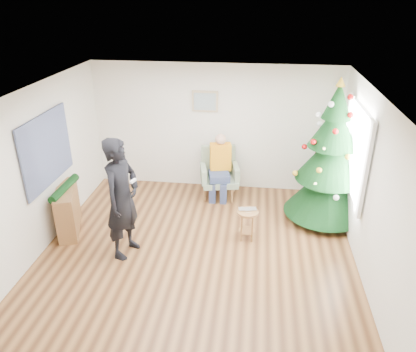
# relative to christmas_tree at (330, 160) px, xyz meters

# --- Properties ---
(floor) EXTENTS (5.00, 5.00, 0.00)m
(floor) POSITION_rel_christmas_tree_xyz_m (-2.15, -1.37, -1.18)
(floor) COLOR brown
(floor) RESTS_ON ground
(ceiling) EXTENTS (5.00, 5.00, 0.00)m
(ceiling) POSITION_rel_christmas_tree_xyz_m (-2.15, -1.37, 1.42)
(ceiling) COLOR white
(ceiling) RESTS_ON wall_back
(wall_back) EXTENTS (5.00, 0.00, 5.00)m
(wall_back) POSITION_rel_christmas_tree_xyz_m (-2.15, 1.13, 0.12)
(wall_back) COLOR silver
(wall_back) RESTS_ON floor
(wall_front) EXTENTS (5.00, 0.00, 5.00)m
(wall_front) POSITION_rel_christmas_tree_xyz_m (-2.15, -3.87, 0.12)
(wall_front) COLOR silver
(wall_front) RESTS_ON floor
(wall_left) EXTENTS (0.00, 5.00, 5.00)m
(wall_left) POSITION_rel_christmas_tree_xyz_m (-4.65, -1.37, 0.12)
(wall_left) COLOR silver
(wall_left) RESTS_ON floor
(wall_right) EXTENTS (0.00, 5.00, 5.00)m
(wall_right) POSITION_rel_christmas_tree_xyz_m (0.35, -1.37, 0.12)
(wall_right) COLOR silver
(wall_right) RESTS_ON floor
(window_panel) EXTENTS (0.04, 1.30, 1.40)m
(window_panel) POSITION_rel_christmas_tree_xyz_m (0.32, -0.37, 0.32)
(window_panel) COLOR white
(window_panel) RESTS_ON wall_right
(curtains) EXTENTS (0.05, 1.75, 1.50)m
(curtains) POSITION_rel_christmas_tree_xyz_m (0.29, -0.37, 0.32)
(curtains) COLOR white
(curtains) RESTS_ON wall_right
(christmas_tree) EXTENTS (1.45, 1.45, 2.62)m
(christmas_tree) POSITION_rel_christmas_tree_xyz_m (0.00, 0.00, 0.00)
(christmas_tree) COLOR #3F2816
(christmas_tree) RESTS_ON floor
(stool) EXTENTS (0.36, 0.36, 0.54)m
(stool) POSITION_rel_christmas_tree_xyz_m (-1.37, -0.86, -0.90)
(stool) COLOR brown
(stool) RESTS_ON floor
(laptop) EXTENTS (0.32, 0.24, 0.02)m
(laptop) POSITION_rel_christmas_tree_xyz_m (-1.37, -0.86, -0.63)
(laptop) COLOR silver
(laptop) RESTS_ON stool
(armchair) EXTENTS (0.85, 0.81, 1.00)m
(armchair) POSITION_rel_christmas_tree_xyz_m (-2.01, 0.69, -0.81)
(armchair) COLOR gray
(armchair) RESTS_ON floor
(seated_person) EXTENTS (0.47, 0.64, 1.30)m
(seated_person) POSITION_rel_christmas_tree_xyz_m (-1.99, 0.64, -0.51)
(seated_person) COLOR navy
(seated_person) RESTS_ON armchair
(standing_man) EXTENTS (0.64, 0.81, 1.96)m
(standing_man) POSITION_rel_christmas_tree_xyz_m (-3.28, -1.49, -0.20)
(standing_man) COLOR black
(standing_man) RESTS_ON floor
(game_controller) EXTENTS (0.07, 0.13, 0.04)m
(game_controller) POSITION_rel_christmas_tree_xyz_m (-3.07, -1.52, 0.13)
(game_controller) COLOR white
(game_controller) RESTS_ON standing_man
(console) EXTENTS (0.62, 1.04, 0.80)m
(console) POSITION_rel_christmas_tree_xyz_m (-4.48, -0.97, -0.78)
(console) COLOR brown
(console) RESTS_ON floor
(garland) EXTENTS (0.14, 0.90, 0.14)m
(garland) POSITION_rel_christmas_tree_xyz_m (-4.48, -0.97, -0.36)
(garland) COLOR black
(garland) RESTS_ON console
(tapestry) EXTENTS (0.03, 1.50, 1.15)m
(tapestry) POSITION_rel_christmas_tree_xyz_m (-4.61, -1.07, 0.37)
(tapestry) COLOR black
(tapestry) RESTS_ON wall_left
(framed_picture) EXTENTS (0.52, 0.05, 0.42)m
(framed_picture) POSITION_rel_christmas_tree_xyz_m (-2.35, 1.09, 0.67)
(framed_picture) COLOR tan
(framed_picture) RESTS_ON wall_back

